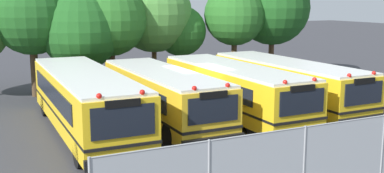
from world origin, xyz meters
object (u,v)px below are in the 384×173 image
at_px(tree_3, 110,20).
at_px(school_bus_2, 233,89).
at_px(school_bus_3, 287,82).
at_px(tree_4, 154,13).
at_px(tree_5, 181,31).
at_px(school_bus_1, 162,95).
at_px(school_bus_0, 85,99).
at_px(tree_7, 274,9).
at_px(tree_1, 35,16).
at_px(tree_6, 237,13).
at_px(tree_2, 79,30).
at_px(traffic_cone, 365,163).

bearing_deg(tree_3, school_bus_2, -67.23).
relative_size(school_bus_3, tree_4, 1.48).
xyz_separation_m(school_bus_3, tree_5, (-1.88, 8.89, 2.12)).
bearing_deg(school_bus_1, school_bus_0, -3.79).
height_order(tree_4, tree_7, tree_7).
height_order(tree_1, tree_4, tree_4).
relative_size(school_bus_0, school_bus_1, 1.16).
height_order(tree_1, tree_5, tree_1).
bearing_deg(tree_5, school_bus_3, -78.08).
height_order(school_bus_1, tree_4, tree_4).
bearing_deg(tree_6, tree_5, 161.87).
xyz_separation_m(tree_2, tree_4, (5.11, 1.33, 0.87)).
height_order(school_bus_3, traffic_cone, school_bus_3).
height_order(school_bus_1, tree_1, tree_1).
relative_size(school_bus_0, tree_1, 1.67).
height_order(tree_6, tree_7, tree_7).
xyz_separation_m(school_bus_0, tree_1, (-0.64, 8.74, 3.19)).
xyz_separation_m(school_bus_0, tree_5, (8.54, 8.97, 2.04)).
distance_m(school_bus_0, school_bus_1, 3.41).
xyz_separation_m(school_bus_2, tree_1, (-7.67, 9.01, 3.26)).
bearing_deg(tree_3, tree_4, 20.17).
relative_size(tree_4, tree_5, 1.38).
xyz_separation_m(tree_2, tree_3, (1.83, 0.12, 0.56)).
relative_size(tree_1, tree_4, 0.95).
xyz_separation_m(tree_1, tree_7, (15.71, -0.80, 0.28)).
distance_m(school_bus_1, tree_4, 10.65).
relative_size(tree_3, traffic_cone, 9.57).
bearing_deg(tree_7, tree_3, 179.05).
bearing_deg(traffic_cone, tree_5, 84.91).
distance_m(tree_2, tree_4, 5.35).
bearing_deg(tree_6, tree_2, 178.97).
distance_m(school_bus_1, tree_1, 10.35).
height_order(tree_4, traffic_cone, tree_4).
bearing_deg(tree_4, tree_2, -165.46).
xyz_separation_m(school_bus_2, school_bus_3, (3.38, 0.35, -0.01)).
xyz_separation_m(tree_2, traffic_cone, (5.29, -16.68, -3.45)).
bearing_deg(tree_7, school_bus_0, -152.23).
relative_size(school_bus_0, school_bus_3, 1.08).
bearing_deg(traffic_cone, tree_2, 107.60).
bearing_deg(tree_4, tree_1, -175.43).
height_order(school_bus_3, tree_4, tree_4).
height_order(school_bus_0, tree_2, tree_2).
xyz_separation_m(tree_4, traffic_cone, (0.18, -18.01, -4.32)).
xyz_separation_m(school_bus_1, tree_6, (8.66, 8.03, 3.30)).
bearing_deg(school_bus_0, tree_4, -125.25).
relative_size(tree_1, tree_5, 1.32).
xyz_separation_m(school_bus_2, tree_7, (8.03, 8.20, 3.55)).
relative_size(school_bus_0, tree_3, 1.74).
bearing_deg(tree_5, tree_1, -178.52).
bearing_deg(tree_4, school_bus_3, -68.58).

